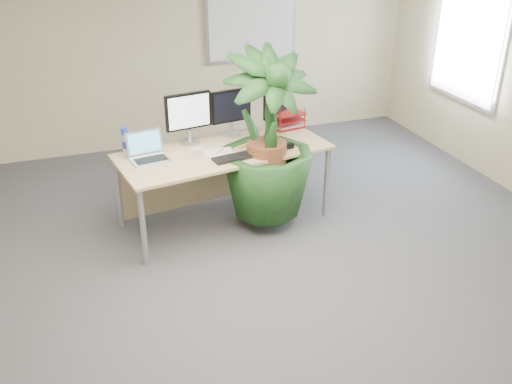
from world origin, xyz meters
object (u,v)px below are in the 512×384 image
object	(u,v)px
desk	(219,162)
laptop	(148,153)
floor_plant	(267,159)
monitor_left	(188,115)
monitor_right	(231,110)

from	to	relation	value
desk	laptop	xyz separation A→B (m)	(-0.73, -0.09, 0.24)
desk	laptop	world-z (taller)	laptop
floor_plant	laptop	distance (m)	1.17
monitor_left	laptop	xyz separation A→B (m)	(-0.47, -0.26, -0.24)
desk	monitor_left	world-z (taller)	monitor_left
monitor_right	floor_plant	bearing A→B (deg)	-72.08
desk	laptop	bearing A→B (deg)	-173.17
desk	monitor_left	distance (m)	0.57
desk	monitor_left	xyz separation A→B (m)	(-0.26, 0.17, 0.48)
floor_plant	laptop	size ratio (longest dim) A/B	3.70
monitor_right	laptop	distance (m)	1.04
monitor_left	monitor_right	world-z (taller)	monitor_left
floor_plant	monitor_right	bearing A→B (deg)	107.92
floor_plant	laptop	xyz separation A→B (m)	(-1.14, 0.24, 0.13)
desk	laptop	size ratio (longest dim) A/B	5.54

